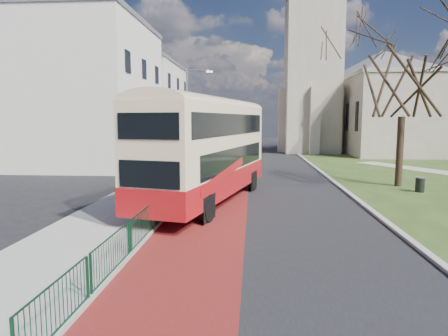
# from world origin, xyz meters

# --- Properties ---
(ground) EXTENTS (160.00, 160.00, 0.00)m
(ground) POSITION_xyz_m (0.00, 0.00, 0.00)
(ground) COLOR black
(ground) RESTS_ON ground
(road_carriageway) EXTENTS (9.00, 120.00, 0.01)m
(road_carriageway) POSITION_xyz_m (1.50, 20.00, 0.01)
(road_carriageway) COLOR black
(road_carriageway) RESTS_ON ground
(bus_lane) EXTENTS (3.40, 120.00, 0.01)m
(bus_lane) POSITION_xyz_m (-1.20, 20.00, 0.01)
(bus_lane) COLOR #591414
(bus_lane) RESTS_ON ground
(pavement_west) EXTENTS (4.00, 120.00, 0.12)m
(pavement_west) POSITION_xyz_m (-5.00, 20.00, 0.06)
(pavement_west) COLOR gray
(pavement_west) RESTS_ON ground
(kerb_west) EXTENTS (0.25, 120.00, 0.13)m
(kerb_west) POSITION_xyz_m (-3.00, 20.00, 0.07)
(kerb_west) COLOR #999993
(kerb_west) RESTS_ON ground
(kerb_east) EXTENTS (0.25, 80.00, 0.13)m
(kerb_east) POSITION_xyz_m (6.10, 22.00, 0.07)
(kerb_east) COLOR #999993
(kerb_east) RESTS_ON ground
(pedestrian_railing) EXTENTS (0.07, 24.00, 1.12)m
(pedestrian_railing) POSITION_xyz_m (-2.95, 4.00, 0.55)
(pedestrian_railing) COLOR #0D3A21
(pedestrian_railing) RESTS_ON ground
(gothic_church) EXTENTS (16.38, 18.00, 40.00)m
(gothic_church) POSITION_xyz_m (12.56, 38.00, 13.13)
(gothic_church) COLOR gray
(gothic_church) RESTS_ON ground
(street_block_near) EXTENTS (10.30, 14.30, 13.00)m
(street_block_near) POSITION_xyz_m (-14.00, 22.00, 6.51)
(street_block_near) COLOR silver
(street_block_near) RESTS_ON ground
(street_block_far) EXTENTS (10.30, 16.30, 11.50)m
(street_block_far) POSITION_xyz_m (-14.00, 38.00, 5.76)
(street_block_far) COLOR beige
(street_block_far) RESTS_ON ground
(streetlamp) EXTENTS (2.13, 0.18, 8.00)m
(streetlamp) POSITION_xyz_m (-4.35, 18.00, 4.59)
(streetlamp) COLOR gray
(streetlamp) RESTS_ON pavement_west
(bus) EXTENTS (5.56, 12.41, 5.06)m
(bus) POSITION_xyz_m (-1.49, 6.02, 2.88)
(bus) COLOR #A50F14
(bus) RESTS_ON ground
(winter_tree_near) EXTENTS (8.48, 8.48, 11.07)m
(winter_tree_near) POSITION_xyz_m (9.79, 11.71, 7.71)
(winter_tree_near) COLOR #2D2116
(winter_tree_near) RESTS_ON grass_green
(litter_bin) EXTENTS (0.67, 0.67, 0.86)m
(litter_bin) POSITION_xyz_m (10.27, 9.64, 0.47)
(litter_bin) COLOR black
(litter_bin) RESTS_ON grass_green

